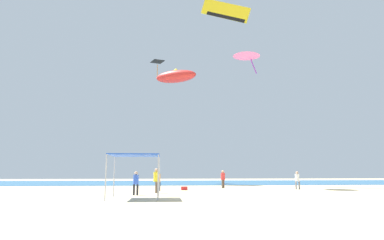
{
  "coord_description": "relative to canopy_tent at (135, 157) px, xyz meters",
  "views": [
    {
      "loc": [
        -1.48,
        -21.35,
        1.56
      ],
      "look_at": [
        1.04,
        8.21,
        6.45
      ],
      "focal_mm": 29.66,
      "sensor_mm": 36.0,
      "label": 1
    }
  ],
  "objects": [
    {
      "name": "kite_inflatable_red",
      "position": [
        3.18,
        23.15,
        12.34
      ],
      "size": [
        6.31,
        4.43,
        2.4
      ],
      "rotation": [
        0.0,
        0.0,
        5.85
      ],
      "color": "red"
    },
    {
      "name": "person_central",
      "position": [
        1.18,
        5.18,
        -1.38
      ],
      "size": [
        0.44,
        0.5,
        1.86
      ],
      "rotation": [
        0.0,
        0.0,
        4.73
      ],
      "color": "brown",
      "rests_on": "ground"
    },
    {
      "name": "ground",
      "position": [
        3.28,
        1.72,
        -2.52
      ],
      "size": [
        110.0,
        110.0,
        0.1
      ],
      "primitive_type": "cube",
      "color": "#D1BA8C"
    },
    {
      "name": "canopy_tent",
      "position": [
        0.0,
        0.0,
        0.0
      ],
      "size": [
        2.96,
        3.03,
        2.61
      ],
      "color": "#B2B2B7",
      "rests_on": "ground"
    },
    {
      "name": "kite_diamond_black",
      "position": [
        0.42,
        29.14,
        16.44
      ],
      "size": [
        2.44,
        2.44,
        2.55
      ],
      "rotation": [
        0.0,
        0.0,
        5.16
      ],
      "color": "black"
    },
    {
      "name": "cooler_box",
      "position": [
        3.54,
        8.8,
        -2.3
      ],
      "size": [
        0.57,
        0.37,
        0.35
      ],
      "color": "red",
      "rests_on": "ground"
    },
    {
      "name": "ocean_strip",
      "position": [
        3.28,
        29.58,
        -2.46
      ],
      "size": [
        110.0,
        22.59,
        0.03
      ],
      "primitive_type": "cube",
      "color": "#28608C",
      "rests_on": "ground"
    },
    {
      "name": "person_far_shore",
      "position": [
        -0.17,
        2.85,
        -1.52
      ],
      "size": [
        0.4,
        0.38,
        1.62
      ],
      "rotation": [
        0.0,
        0.0,
        5.77
      ],
      "color": "black",
      "rests_on": "ground"
    },
    {
      "name": "person_near_tent",
      "position": [
        13.97,
        9.04,
        -1.51
      ],
      "size": [
        0.43,
        0.39,
        1.63
      ],
      "rotation": [
        0.0,
        0.0,
        6.06
      ],
      "color": "slate",
      "rests_on": "ground"
    },
    {
      "name": "person_rightmost",
      "position": [
        1.25,
        7.65,
        -1.49
      ],
      "size": [
        0.44,
        0.4,
        1.67
      ],
      "rotation": [
        0.0,
        0.0,
        0.22
      ],
      "color": "#33384C",
      "rests_on": "ground"
    },
    {
      "name": "person_leftmost",
      "position": [
        7.59,
        11.96,
        -1.44
      ],
      "size": [
        0.42,
        0.42,
        1.75
      ],
      "rotation": [
        0.0,
        0.0,
        4.13
      ],
      "color": "brown",
      "rests_on": "ground"
    },
    {
      "name": "kite_delta_pink",
      "position": [
        10.48,
        12.5,
        11.77
      ],
      "size": [
        4.13,
        4.13,
        2.35
      ],
      "rotation": [
        0.0,
        0.0,
        3.87
      ],
      "color": "pink"
    },
    {
      "name": "kite_parafoil_yellow",
      "position": [
        9.47,
        18.48,
        19.92
      ],
      "size": [
        6.25,
        2.76,
        3.99
      ],
      "rotation": [
        0.0,
        0.0,
        5.96
      ],
      "color": "yellow"
    }
  ]
}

